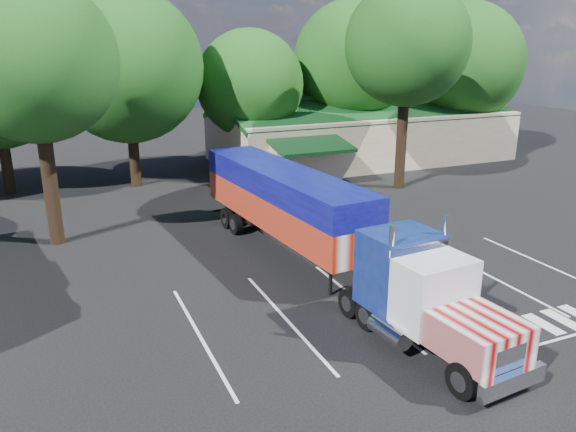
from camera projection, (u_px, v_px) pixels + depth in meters
name	position (u px, v px, depth m)	size (l,w,h in m)	color
ground	(298.00, 252.00, 26.85)	(120.00, 120.00, 0.00)	black
event_hall	(359.00, 134.00, 47.00)	(24.20, 14.12, 5.55)	beige
tree_row_c	(127.00, 67.00, 36.71)	(10.00, 10.00, 13.05)	black
tree_row_d	(250.00, 84.00, 41.71)	(8.00, 8.00, 10.60)	black
tree_row_e	(353.00, 61.00, 45.13)	(9.60, 9.60, 12.90)	black
tree_row_f	(462.00, 63.00, 47.97)	(10.40, 10.40, 13.00)	black
tree_near_left	(34.00, 61.00, 25.47)	(7.60, 7.60, 12.65)	black
tree_near_right	(407.00, 44.00, 35.83)	(8.00, 8.00, 13.50)	black
semi_truck	(312.00, 218.00, 24.16)	(4.38, 20.19, 4.20)	black
woman	(350.00, 244.00, 25.35)	(0.65, 0.42, 1.77)	black
bicycle	(322.00, 233.00, 28.29)	(0.53, 1.52, 0.80)	black
silver_sedan	(309.00, 166.00, 41.64)	(1.61, 4.61, 1.52)	#A3A7AB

